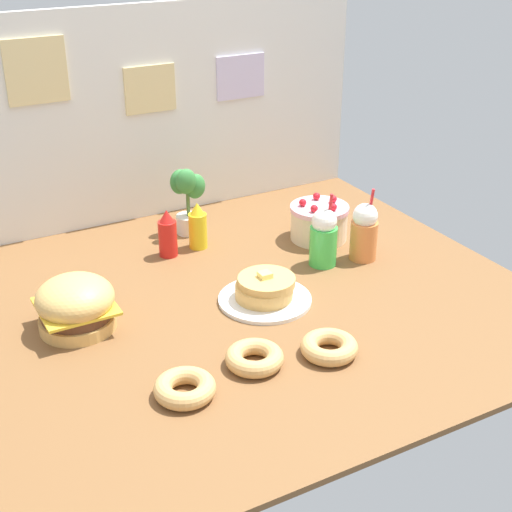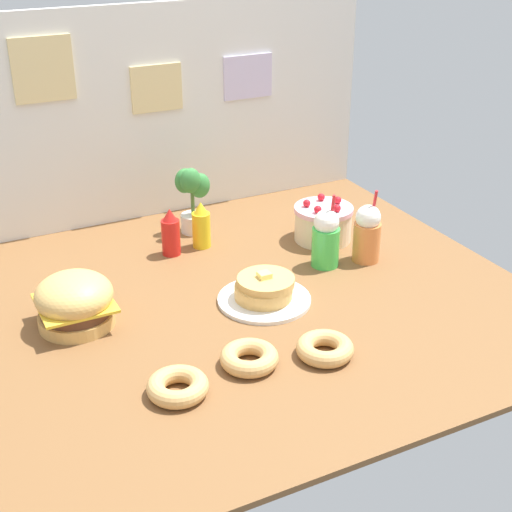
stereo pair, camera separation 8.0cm
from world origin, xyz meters
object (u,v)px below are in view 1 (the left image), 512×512
object	(u,v)px
orange_float_cup	(364,232)
cream_soda_cup	(324,237)
potted_plant	(188,198)
donut_chocolate	(254,357)
donut_vanilla	(329,347)
mustard_bottle	(198,227)
ketchup_bottle	(168,235)
layer_cake	(319,222)
donut_pink_glaze	(185,388)
burger	(76,305)
pancake_stack	(265,291)

from	to	relation	value
orange_float_cup	cream_soda_cup	bearing A→B (deg)	168.71
potted_plant	donut_chocolate	bearing A→B (deg)	-102.76
donut_vanilla	potted_plant	distance (cm)	103.87
mustard_bottle	ketchup_bottle	bearing A→B (deg)	-175.46
layer_cake	donut_pink_glaze	xyz separation A→B (cm)	(-90.26, -70.32, -4.53)
burger	potted_plant	bearing A→B (deg)	39.45
pancake_stack	potted_plant	xyz separation A→B (cm)	(0.53, 65.27, 11.55)
orange_float_cup	potted_plant	distance (cm)	73.13
ketchup_bottle	orange_float_cup	xyz separation A→B (cm)	(64.78, -38.40, 2.36)
layer_cake	donut_vanilla	xyz separation A→B (cm)	(-43.21, -72.43, -4.53)
potted_plant	donut_vanilla	bearing A→B (deg)	-89.56
layer_cake	donut_chocolate	size ratio (longest dim) A/B	1.34
layer_cake	pancake_stack	bearing A→B (deg)	-142.14
donut_pink_glaze	potted_plant	bearing A→B (deg)	65.39
pancake_stack	burger	bearing A→B (deg)	167.10
layer_cake	donut_pink_glaze	size ratio (longest dim) A/B	1.34
layer_cake	donut_pink_glaze	distance (cm)	114.51
pancake_stack	donut_chocolate	distance (cm)	38.54
donut_pink_glaze	donut_vanilla	xyz separation A→B (cm)	(47.06, -2.11, 0.00)
burger	donut_pink_glaze	xyz separation A→B (cm)	(15.90, -49.83, -5.81)
mustard_bottle	donut_pink_glaze	distance (cm)	97.01
burger	orange_float_cup	xyz separation A→B (cm)	(111.21, -2.91, 2.53)
cream_soda_cup	potted_plant	xyz separation A→B (cm)	(-32.74, 50.80, 4.33)
layer_cake	orange_float_cup	bearing A→B (deg)	-77.82
cream_soda_cup	burger	bearing A→B (deg)	-179.79
ketchup_bottle	mustard_bottle	size ratio (longest dim) A/B	1.00
pancake_stack	orange_float_cup	xyz separation A→B (cm)	(49.58, 11.21, 7.22)
orange_float_cup	layer_cake	bearing A→B (deg)	102.18
donut_vanilla	layer_cake	bearing A→B (deg)	59.18
burger	potted_plant	distance (cm)	80.79
pancake_stack	donut_vanilla	distance (cm)	37.86
layer_cake	ketchup_bottle	xyz separation A→B (cm)	(-59.73, 15.00, 1.45)
orange_float_cup	donut_pink_glaze	size ratio (longest dim) A/B	1.61
burger	ketchup_bottle	distance (cm)	58.44
cream_soda_cup	donut_chocolate	bearing A→B (deg)	-139.70
mustard_bottle	donut_pink_glaze	world-z (taller)	mustard_bottle
donut_chocolate	orange_float_cup	bearing A→B (deg)	31.29
cream_soda_cup	mustard_bottle	bearing A→B (deg)	134.23
pancake_stack	donut_vanilla	xyz separation A→B (cm)	(1.32, -37.82, -1.13)
pancake_stack	layer_cake	xyz separation A→B (cm)	(44.52, 34.61, 3.40)
cream_soda_cup	donut_chocolate	xyz separation A→B (cm)	(-54.75, -46.44, -8.34)
cream_soda_cup	potted_plant	world-z (taller)	potted_plant
mustard_bottle	potted_plant	xyz separation A→B (cm)	(2.49, 14.61, 6.70)
layer_cake	potted_plant	size ratio (longest dim) A/B	0.82
ketchup_bottle	donut_pink_glaze	xyz separation A→B (cm)	(-30.54, -85.32, -5.98)
orange_float_cup	donut_chocolate	distance (cm)	83.57
donut_vanilla	potted_plant	size ratio (longest dim) A/B	0.61
layer_cake	potted_plant	bearing A→B (deg)	145.13
cream_soda_cup	orange_float_cup	xyz separation A→B (cm)	(16.31, -3.25, 0.00)
donut_chocolate	donut_vanilla	xyz separation A→B (cm)	(22.80, -5.85, 0.00)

